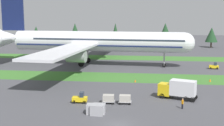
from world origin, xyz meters
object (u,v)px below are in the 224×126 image
(airliner, at_px, (91,41))
(baggage_tug, at_px, (80,98))
(pushback_tractor, at_px, (214,66))
(uld_container_0, at_px, (93,109))
(uld_container_2, at_px, (97,110))
(taxiway_marker_0, at_px, (135,81))
(catering_truck, at_px, (178,89))
(ground_crew_marshaller, at_px, (182,103))
(cargo_dolly_lead, at_px, (108,98))
(uld_container_1, at_px, (99,109))
(cargo_dolly_second, at_px, (125,99))
(taxiway_marker_1, at_px, (210,80))

(airliner, relative_size, baggage_tug, 28.69)
(airliner, height_order, pushback_tractor, airliner)
(uld_container_0, relative_size, uld_container_2, 1.00)
(airliner, bearing_deg, uld_container_2, 16.14)
(pushback_tractor, height_order, taxiway_marker_0, pushback_tractor)
(catering_truck, height_order, ground_crew_marshaller, catering_truck)
(cargo_dolly_lead, height_order, catering_truck, catering_truck)
(uld_container_1, distance_m, taxiway_marker_0, 23.78)
(airliner, bearing_deg, baggage_tug, 12.28)
(uld_container_2, bearing_deg, airliner, 101.83)
(baggage_tug, height_order, catering_truck, catering_truck)
(baggage_tug, bearing_deg, taxiway_marker_0, -28.89)
(cargo_dolly_second, height_order, taxiway_marker_0, cargo_dolly_second)
(uld_container_0, xyz_separation_m, taxiway_marker_1, (22.89, 26.16, -0.43))
(baggage_tug, height_order, uld_container_2, baggage_tug)
(baggage_tug, relative_size, uld_container_1, 1.33)
(ground_crew_marshaller, relative_size, taxiway_marker_1, 2.50)
(airliner, distance_m, taxiway_marker_0, 27.89)
(ground_crew_marshaller, bearing_deg, taxiway_marker_1, 137.03)
(ground_crew_marshaller, distance_m, uld_container_0, 14.85)
(airliner, bearing_deg, taxiway_marker_1, 62.20)
(cargo_dolly_lead, xyz_separation_m, cargo_dolly_second, (2.90, 0.12, 0.00))
(pushback_tractor, xyz_separation_m, uld_container_0, (-27.32, -43.46, -0.04))
(catering_truck, relative_size, uld_container_0, 3.66)
(baggage_tug, xyz_separation_m, uld_container_0, (3.36, -5.61, -0.04))
(cargo_dolly_lead, height_order, taxiway_marker_1, cargo_dolly_lead)
(taxiway_marker_0, bearing_deg, cargo_dolly_second, -93.31)
(cargo_dolly_second, relative_size, catering_truck, 0.31)
(taxiway_marker_1, bearing_deg, taxiway_marker_0, -171.45)
(baggage_tug, bearing_deg, pushback_tractor, -41.44)
(ground_crew_marshaller, height_order, uld_container_2, ground_crew_marshaller)
(airliner, xyz_separation_m, uld_container_2, (9.78, -46.67, -6.63))
(baggage_tug, distance_m, uld_container_2, 7.33)
(catering_truck, bearing_deg, uld_container_2, 148.70)
(cargo_dolly_second, bearing_deg, taxiway_marker_1, -44.62)
(cargo_dolly_lead, distance_m, pushback_tractor, 45.55)
(uld_container_0, height_order, taxiway_marker_0, uld_container_0)
(airliner, bearing_deg, pushback_tractor, 90.00)
(catering_truck, bearing_deg, airliner, 52.43)
(airliner, relative_size, uld_container_2, 38.05)
(cargo_dolly_second, relative_size, taxiway_marker_1, 3.25)
(pushback_tractor, bearing_deg, taxiway_marker_0, 136.79)
(uld_container_2, bearing_deg, pushback_tractor, 58.82)
(baggage_tug, bearing_deg, cargo_dolly_second, -90.00)
(baggage_tug, xyz_separation_m, catering_truck, (17.36, 4.64, 1.14))
(taxiway_marker_1, bearing_deg, catering_truck, -119.18)
(uld_container_2, bearing_deg, catering_truck, 38.94)
(pushback_tractor, distance_m, uld_container_1, 50.65)
(uld_container_1, height_order, uld_container_2, uld_container_2)
(pushback_tractor, relative_size, taxiway_marker_1, 3.86)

